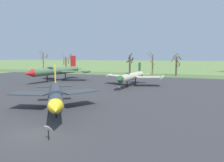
{
  "coord_description": "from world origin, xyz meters",
  "views": [
    {
      "loc": [
        10.86,
        -12.24,
        5.82
      ],
      "look_at": [
        -0.04,
        15.13,
        2.4
      ],
      "focal_mm": 33.78,
      "sensor_mm": 36.0,
      "label": 1
    }
  ],
  "objects": [
    {
      "name": "bare_tree_center",
      "position": [
        -34.64,
        54.96,
        3.25
      ],
      "size": [
        3.11,
        3.12,
        7.35
      ],
      "color": "brown",
      "rests_on": "ground"
    },
    {
      "name": "bare_tree_left_of_center",
      "position": [
        -34.98,
        58.91,
        3.61
      ],
      "size": [
        2.55,
        2.71,
        6.78
      ],
      "color": "brown",
      "rests_on": "ground"
    },
    {
      "name": "ground_plane",
      "position": [
        0.0,
        0.0,
        0.0
      ],
      "size": [
        600.0,
        600.0,
        0.0
      ],
      "primitive_type": "plane",
      "color": "#607F42"
    },
    {
      "name": "info_placard_rear_right",
      "position": [
        -0.99,
        20.59,
        0.53
      ],
      "size": [
        0.54,
        0.36,
        0.84
      ],
      "color": "black",
      "rests_on": "ground"
    },
    {
      "name": "bare_tree_far_right",
      "position": [
        -2.19,
        55.64,
        3.63
      ],
      "size": [
        2.65,
        2.06,
        7.59
      ],
      "color": "brown",
      "rests_on": "ground"
    },
    {
      "name": "info_placard_rear_left",
      "position": [
        1.54,
        -0.78,
        0.66
      ],
      "size": [
        0.53,
        0.31,
        1.06
      ],
      "color": "black",
      "rests_on": "ground"
    },
    {
      "name": "jet_fighter_rear_left",
      "position": [
        -2.6,
        5.67,
        1.97
      ],
      "size": [
        10.24,
        12.41,
        4.86
      ],
      "color": "#33383D",
      "rests_on": "ground"
    },
    {
      "name": "jet_fighter_front_right",
      "position": [
        -20.01,
        29.23,
        2.47
      ],
      "size": [
        14.01,
        17.68,
        6.05
      ],
      "color": "#4C6B47",
      "rests_on": "ground"
    },
    {
      "name": "asphalt_apron",
      "position": [
        0.0,
        17.99,
        0.03
      ],
      "size": [
        105.62,
        59.96,
        0.05
      ],
      "primitive_type": "cube",
      "color": "#333335",
      "rests_on": "ground"
    },
    {
      "name": "bare_tree_backdrop_extra",
      "position": [
        5.35,
        54.26,
        3.57
      ],
      "size": [
        2.81,
        2.73,
        6.89
      ],
      "color": "brown",
      "rests_on": "ground"
    },
    {
      "name": "bare_tree_right_of_center",
      "position": [
        -10.25,
        57.47,
        3.56
      ],
      "size": [
        3.04,
        2.16,
        7.04
      ],
      "color": "#42382D",
      "rests_on": "ground"
    },
    {
      "name": "grass_verge_strip",
      "position": [
        0.0,
        53.97,
        0.03
      ],
      "size": [
        165.62,
        12.0,
        0.06
      ],
      "primitive_type": "cube",
      "color": "#4C6635",
      "rests_on": "ground"
    },
    {
      "name": "jet_fighter_rear_right",
      "position": [
        -0.75,
        27.11,
        1.98
      ],
      "size": [
        11.75,
        14.13,
        4.55
      ],
      "color": "#B7B293",
      "rests_on": "ground"
    },
    {
      "name": "bare_tree_far_left",
      "position": [
        -47.28,
        57.71,
        4.44
      ],
      "size": [
        3.69,
        3.71,
        8.87
      ],
      "color": "brown",
      "rests_on": "ground"
    }
  ]
}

